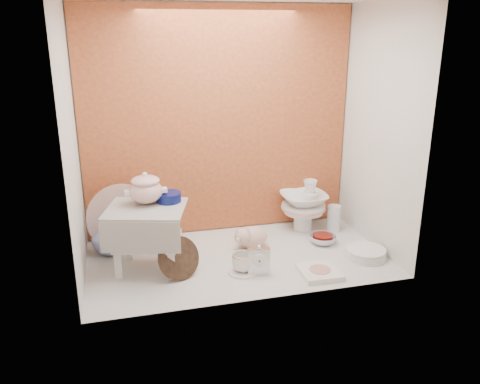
# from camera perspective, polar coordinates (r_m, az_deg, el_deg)

# --- Properties ---
(ground) EXTENTS (1.80, 1.80, 0.00)m
(ground) POSITION_cam_1_polar(r_m,az_deg,el_deg) (3.05, -0.27, -7.66)
(ground) COLOR silver
(ground) RESTS_ON ground
(niche_shell) EXTENTS (1.86, 1.03, 1.53)m
(niche_shell) POSITION_cam_1_polar(r_m,az_deg,el_deg) (2.94, -1.19, 10.40)
(niche_shell) COLOR #BD612F
(niche_shell) RESTS_ON ground
(step_stool) EXTENTS (0.52, 0.48, 0.38)m
(step_stool) POSITION_cam_1_polar(r_m,az_deg,el_deg) (2.90, -10.65, -5.31)
(step_stool) COLOR silver
(step_stool) RESTS_ON ground
(soup_tureen) EXTENTS (0.28, 0.28, 0.19)m
(soup_tureen) POSITION_cam_1_polar(r_m,az_deg,el_deg) (2.86, -10.88, 0.46)
(soup_tureen) COLOR white
(soup_tureen) RESTS_ON step_stool
(cobalt_bowl) EXTENTS (0.17, 0.17, 0.05)m
(cobalt_bowl) POSITION_cam_1_polar(r_m,az_deg,el_deg) (2.90, -8.27, -0.59)
(cobalt_bowl) COLOR #0A124D
(cobalt_bowl) RESTS_ON step_stool
(floral_platter) EXTENTS (0.43, 0.14, 0.43)m
(floral_platter) POSITION_cam_1_polar(r_m,az_deg,el_deg) (3.19, -13.68, -2.82)
(floral_platter) COLOR silver
(floral_platter) RESTS_ON ground
(blue_white_vase) EXTENTS (0.27, 0.27, 0.23)m
(blue_white_vase) POSITION_cam_1_polar(r_m,az_deg,el_deg) (3.18, -14.88, -4.93)
(blue_white_vase) COLOR silver
(blue_white_vase) RESTS_ON ground
(lacquer_tray) EXTENTS (0.27, 0.19, 0.24)m
(lacquer_tray) POSITION_cam_1_polar(r_m,az_deg,el_deg) (2.80, -7.10, -7.62)
(lacquer_tray) COLOR black
(lacquer_tray) RESTS_ON ground
(mantel_clock) EXTENTS (0.13, 0.06, 0.18)m
(mantel_clock) POSITION_cam_1_polar(r_m,az_deg,el_deg) (2.82, 2.18, -7.89)
(mantel_clock) COLOR silver
(mantel_clock) RESTS_ON ground
(plush_pig) EXTENTS (0.30, 0.24, 0.15)m
(plush_pig) POSITION_cam_1_polar(r_m,az_deg,el_deg) (3.15, 1.37, -5.19)
(plush_pig) COLOR #D0A592
(plush_pig) RESTS_ON ground
(teacup_saucer) EXTENTS (0.24, 0.24, 0.01)m
(teacup_saucer) POSITION_cam_1_polar(r_m,az_deg,el_deg) (2.88, 0.37, -9.18)
(teacup_saucer) COLOR white
(teacup_saucer) RESTS_ON ground
(gold_rim_teacup) EXTENTS (0.14, 0.14, 0.10)m
(gold_rim_teacup) POSITION_cam_1_polar(r_m,az_deg,el_deg) (2.85, 0.37, -8.14)
(gold_rim_teacup) COLOR white
(gold_rim_teacup) RESTS_ON teacup_saucer
(lattice_dish) EXTENTS (0.23, 0.23, 0.03)m
(lattice_dish) POSITION_cam_1_polar(r_m,az_deg,el_deg) (2.89, 9.23, -9.16)
(lattice_dish) COLOR white
(lattice_dish) RESTS_ON ground
(dinner_plate_stack) EXTENTS (0.29, 0.29, 0.06)m
(dinner_plate_stack) POSITION_cam_1_polar(r_m,az_deg,el_deg) (3.14, 14.40, -6.88)
(dinner_plate_stack) COLOR white
(dinner_plate_stack) RESTS_ON ground
(crystal_bowl) EXTENTS (0.18, 0.18, 0.06)m
(crystal_bowl) POSITION_cam_1_polar(r_m,az_deg,el_deg) (3.28, 9.57, -5.44)
(crystal_bowl) COLOR silver
(crystal_bowl) RESTS_ON ground
(clear_glass_vase) EXTENTS (0.12, 0.12, 0.18)m
(clear_glass_vase) POSITION_cam_1_polar(r_m,az_deg,el_deg) (3.47, 10.80, -3.01)
(clear_glass_vase) COLOR silver
(clear_glass_vase) RESTS_ON ground
(porcelain_tower) EXTENTS (0.40, 0.40, 0.36)m
(porcelain_tower) POSITION_cam_1_polar(r_m,az_deg,el_deg) (3.43, 7.36, -1.50)
(porcelain_tower) COLOR white
(porcelain_tower) RESTS_ON ground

